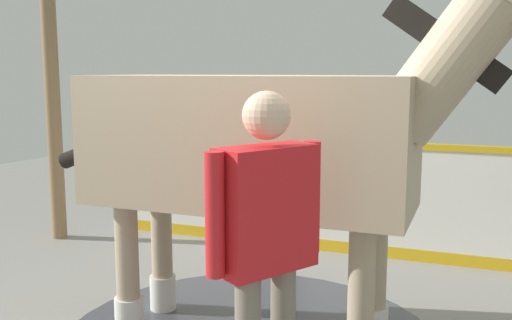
{
  "coord_description": "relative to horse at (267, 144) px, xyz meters",
  "views": [
    {
      "loc": [
        3.17,
        2.11,
        1.84
      ],
      "look_at": [
        0.33,
        0.46,
        1.33
      ],
      "focal_mm": 40.9,
      "sensor_mm": 36.0,
      "label": 1
    }
  ],
  "objects": [
    {
      "name": "handler",
      "position": [
        0.87,
        0.48,
        -0.35
      ],
      "size": [
        0.65,
        0.39,
        1.74
      ],
      "rotation": [
        0.0,
        0.0,
        4.34
      ],
      "color": "#47331E",
      "rests_on": "ground"
    },
    {
      "name": "horse",
      "position": [
        0.0,
        0.0,
        0.0
      ],
      "size": [
        1.18,
        3.51,
        2.5
      ],
      "rotation": [
        0.0,
        0.0,
        1.73
      ],
      "color": "tan",
      "rests_on": "ground"
    },
    {
      "name": "roof_post_far",
      "position": [
        -1.05,
        -3.22,
        0.11
      ],
      "size": [
        0.16,
        0.16,
        2.94
      ],
      "primitive_type": "cylinder",
      "color": "olive",
      "rests_on": "ground"
    },
    {
      "name": "barrier_wall",
      "position": [
        -2.1,
        -0.46,
        -0.83
      ],
      "size": [
        0.81,
        4.57,
        1.15
      ],
      "color": "white",
      "rests_on": "ground"
    }
  ]
}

